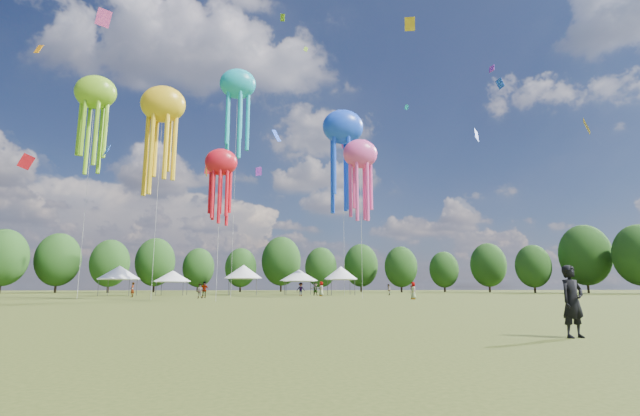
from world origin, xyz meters
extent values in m
plane|color=#384416|center=(0.00, 0.00, 0.00)|extent=(300.00, 300.00, 0.00)
imported|color=black|center=(6.65, -2.08, 0.86)|extent=(0.70, 0.53, 1.72)
imported|color=gray|center=(-6.86, 37.24, 0.76)|extent=(0.75, 0.59, 1.52)
imported|color=gray|center=(7.48, 47.27, 0.94)|extent=(0.65, 0.95, 1.88)
imported|color=gray|center=(18.08, 52.51, 0.78)|extent=(0.82, 0.92, 1.56)
imported|color=gray|center=(4.88, 48.25, 0.88)|extent=(1.14, 0.67, 1.76)
imported|color=gray|center=(-6.54, 38.63, 0.87)|extent=(1.05, 0.49, 1.74)
imported|color=gray|center=(7.40, 52.53, 0.87)|extent=(1.63, 0.56, 1.74)
imported|color=gray|center=(-15.35, 44.04, 0.86)|extent=(0.44, 0.64, 1.72)
imported|color=gray|center=(14.29, 31.06, 0.84)|extent=(0.66, 0.90, 1.67)
cylinder|color=#47474C|center=(-21.43, 51.10, 1.06)|extent=(0.08, 0.08, 2.13)
cylinder|color=#47474C|center=(-21.43, 54.96, 1.06)|extent=(0.08, 0.08, 2.13)
cylinder|color=#47474C|center=(-17.57, 51.10, 1.06)|extent=(0.08, 0.08, 2.13)
cylinder|color=#47474C|center=(-17.57, 54.96, 1.06)|extent=(0.08, 0.08, 2.13)
cube|color=white|center=(-19.50, 53.03, 2.18)|extent=(4.27, 4.27, 0.10)
cone|color=white|center=(-19.50, 53.03, 3.14)|extent=(5.55, 5.55, 1.83)
cylinder|color=#47474C|center=(-14.86, 54.46, 0.93)|extent=(0.08, 0.08, 1.85)
cylinder|color=#47474C|center=(-14.86, 58.13, 0.93)|extent=(0.08, 0.08, 1.85)
cylinder|color=#47474C|center=(-11.19, 54.46, 0.93)|extent=(0.08, 0.08, 1.85)
cylinder|color=#47474C|center=(-11.19, 58.13, 0.93)|extent=(0.08, 0.08, 1.85)
cube|color=white|center=(-13.03, 56.29, 1.90)|extent=(4.07, 4.07, 0.10)
cone|color=white|center=(-13.03, 56.29, 2.75)|extent=(5.29, 5.29, 1.59)
cylinder|color=#47474C|center=(-4.86, 53.97, 1.16)|extent=(0.08, 0.08, 2.32)
cylinder|color=#47474C|center=(-4.86, 57.88, 1.16)|extent=(0.08, 0.08, 2.32)
cylinder|color=#47474C|center=(-0.95, 53.97, 1.16)|extent=(0.08, 0.08, 2.32)
cylinder|color=#47474C|center=(-0.95, 57.88, 1.16)|extent=(0.08, 0.08, 2.32)
cube|color=white|center=(-2.90, 55.92, 2.37)|extent=(4.31, 4.31, 0.10)
cone|color=white|center=(-2.90, 55.92, 3.42)|extent=(5.61, 5.61, 1.99)
cylinder|color=#47474C|center=(3.34, 54.70, 0.99)|extent=(0.08, 0.08, 1.98)
cylinder|color=#47474C|center=(3.34, 58.78, 0.99)|extent=(0.08, 0.08, 1.98)
cylinder|color=#47474C|center=(7.42, 54.70, 0.99)|extent=(0.08, 0.08, 1.98)
cylinder|color=#47474C|center=(7.42, 58.78, 0.99)|extent=(0.08, 0.08, 1.98)
cube|color=white|center=(5.38, 56.74, 2.03)|extent=(4.48, 4.48, 0.10)
cone|color=white|center=(5.38, 56.74, 2.93)|extent=(5.82, 5.82, 1.70)
cylinder|color=#47474C|center=(9.55, 51.80, 1.09)|extent=(0.08, 0.08, 2.19)
cylinder|color=#47474C|center=(9.55, 55.20, 1.09)|extent=(0.08, 0.08, 2.19)
cylinder|color=#47474C|center=(12.95, 51.80, 1.09)|extent=(0.08, 0.08, 2.19)
cylinder|color=#47474C|center=(12.95, 55.20, 1.09)|extent=(0.08, 0.08, 2.19)
cube|color=white|center=(11.25, 53.50, 2.24)|extent=(3.80, 3.80, 0.10)
cone|color=white|center=(11.25, 53.50, 3.23)|extent=(4.94, 4.94, 1.88)
ellipsoid|color=yellow|center=(-10.65, 32.39, 19.28)|extent=(4.40, 3.08, 3.74)
cylinder|color=beige|center=(-10.65, 32.39, 9.64)|extent=(0.03, 0.03, 19.28)
ellipsoid|color=#16ACBF|center=(-3.79, 40.63, 25.75)|extent=(4.39, 3.08, 3.74)
cylinder|color=beige|center=(-3.79, 40.63, 12.87)|extent=(0.03, 0.03, 25.75)
ellipsoid|color=#F2479B|center=(10.38, 36.09, 16.06)|extent=(3.94, 2.76, 3.35)
cylinder|color=beige|center=(10.38, 36.09, 8.03)|extent=(0.03, 0.03, 16.06)
ellipsoid|color=#7DBF1F|center=(-18.48, 36.07, 21.71)|extent=(4.30, 3.01, 3.66)
cylinder|color=beige|center=(-18.48, 36.07, 10.86)|extent=(0.03, 0.03, 21.71)
ellipsoid|color=red|center=(-4.22, 26.49, 11.86)|extent=(2.79, 1.95, 2.37)
cylinder|color=beige|center=(-4.22, 26.49, 5.93)|extent=(0.03, 0.03, 11.86)
ellipsoid|color=blue|center=(11.59, 52.56, 25.29)|extent=(6.29, 4.40, 5.35)
cylinder|color=beige|center=(11.59, 52.56, 12.64)|extent=(0.03, 0.03, 25.29)
cube|color=#7DBF1F|center=(1.25, 33.91, 30.83)|extent=(0.49, 0.77, 0.91)
cube|color=blue|center=(1.63, 57.03, 24.95)|extent=(1.67, 1.59, 2.34)
cube|color=#16ACBF|center=(26.09, 64.81, 34.33)|extent=(0.90, 0.51, 0.94)
cube|color=purple|center=(-1.03, 52.83, 17.91)|extent=(0.94, 1.07, 1.37)
cube|color=blue|center=(28.44, 36.76, 26.05)|extent=(0.74, 0.93, 1.26)
cube|color=#F2479B|center=(-14.80, 26.24, 24.50)|extent=(1.44, 0.73, 1.60)
cube|color=red|center=(-9.73, 68.44, 22.32)|extent=(1.93, 1.76, 2.35)
cube|color=orange|center=(-22.39, 31.55, 23.90)|extent=(0.98, 0.54, 1.10)
cube|color=yellow|center=(20.58, 46.37, 39.43)|extent=(1.69, 1.01, 1.89)
cube|color=blue|center=(36.34, 58.47, 27.17)|extent=(1.45, 1.80, 2.53)
cube|color=#F2479B|center=(13.48, 61.09, 25.62)|extent=(1.25, 1.04, 1.94)
cube|color=purple|center=(22.35, 27.93, 23.15)|extent=(0.46, 0.69, 0.77)
cube|color=red|center=(-34.33, 56.05, 19.00)|extent=(2.05, 1.52, 2.21)
cube|color=orange|center=(-8.73, 54.47, 17.92)|extent=(0.42, 1.22, 1.43)
cube|color=yellow|center=(27.24, 21.75, 14.96)|extent=(0.90, 1.13, 1.33)
cube|color=#7DBF1F|center=(6.56, 59.92, 41.88)|extent=(0.92, 0.28, 1.06)
cube|color=blue|center=(-16.14, 33.95, 14.71)|extent=(0.77, 1.22, 1.29)
cube|color=#16ACBF|center=(-8.36, 56.80, 20.23)|extent=(1.51, 1.26, 2.11)
cylinder|color=#38281C|center=(-47.17, 78.19, 1.68)|extent=(0.44, 0.44, 3.36)
ellipsoid|color=#1F4216|center=(-47.17, 78.19, 6.51)|extent=(8.40, 8.40, 10.51)
cylinder|color=#38281C|center=(-40.68, 85.49, 1.71)|extent=(0.44, 0.44, 3.41)
ellipsoid|color=#1F4216|center=(-40.68, 85.49, 6.61)|extent=(8.53, 8.53, 10.66)
cylinder|color=#38281C|center=(-30.60, 85.02, 1.53)|extent=(0.44, 0.44, 3.07)
ellipsoid|color=#1F4216|center=(-30.60, 85.02, 5.94)|extent=(7.66, 7.66, 9.58)
cylinder|color=#38281C|center=(-23.51, 93.33, 1.72)|extent=(0.44, 0.44, 3.43)
ellipsoid|color=#1F4216|center=(-23.51, 93.33, 6.65)|extent=(8.58, 8.58, 10.73)
cylinder|color=#38281C|center=(-14.76, 98.96, 1.47)|extent=(0.44, 0.44, 2.95)
ellipsoid|color=#1F4216|center=(-14.76, 98.96, 5.71)|extent=(7.37, 7.37, 9.21)
cylinder|color=#38281C|center=(-4.70, 95.06, 1.45)|extent=(0.44, 0.44, 2.89)
ellipsoid|color=#1F4216|center=(-4.70, 95.06, 5.61)|extent=(7.23, 7.23, 9.04)
cylinder|color=#38281C|center=(4.91, 99.49, 1.92)|extent=(0.44, 0.44, 3.84)
ellipsoid|color=#1F4216|center=(4.91, 99.49, 7.44)|extent=(9.60, 9.60, 11.99)
cylinder|color=#38281C|center=(13.19, 88.44, 1.42)|extent=(0.44, 0.44, 2.84)
ellipsoid|color=#1F4216|center=(13.19, 88.44, 5.51)|extent=(7.11, 7.11, 8.89)
cylinder|color=#38281C|center=(22.93, 91.04, 1.58)|extent=(0.44, 0.44, 3.16)
ellipsoid|color=#1F4216|center=(22.93, 91.04, 6.13)|extent=(7.91, 7.91, 9.88)
cylinder|color=#38281C|center=(30.69, 85.29, 1.44)|extent=(0.44, 0.44, 2.88)
ellipsoid|color=#1F4216|center=(30.69, 85.29, 5.59)|extent=(7.21, 7.21, 9.01)
cylinder|color=#38281C|center=(41.52, 87.24, 1.31)|extent=(0.44, 0.44, 2.63)
ellipsoid|color=#1F4216|center=(41.52, 87.24, 5.09)|extent=(6.57, 6.57, 8.22)
cylinder|color=#38281C|center=(50.52, 83.73, 1.56)|extent=(0.44, 0.44, 3.13)
ellipsoid|color=#1F4216|center=(50.52, 83.73, 6.06)|extent=(7.81, 7.81, 9.77)
cylinder|color=#38281C|center=(53.64, 71.81, 1.36)|extent=(0.44, 0.44, 2.72)
ellipsoid|color=#1F4216|center=(53.64, 71.81, 5.27)|extent=(6.80, 6.80, 8.50)
cylinder|color=#38281C|center=(62.96, 68.92, 1.90)|extent=(0.44, 0.44, 3.81)
ellipsoid|color=#1F4216|center=(62.96, 68.92, 7.38)|extent=(9.52, 9.52, 11.90)
ellipsoid|color=#1F4216|center=(66.57, 59.80, 6.80)|extent=(8.78, 8.78, 10.97)
camera|label=1|loc=(-0.90, -12.25, 1.20)|focal=25.39mm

